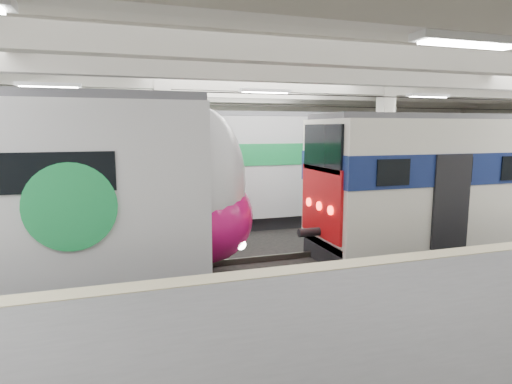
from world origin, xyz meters
name	(u,v)px	position (x,y,z in m)	size (l,w,h in m)	color
station_hall	(319,154)	(0.00, -1.74, 3.24)	(36.00, 24.00, 5.75)	black
older_rer	(498,178)	(7.26, 0.00, 2.22)	(12.73, 2.81, 4.23)	silver
far_train	(147,170)	(-3.38, 5.50, 2.29)	(13.89, 2.84, 4.44)	silver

